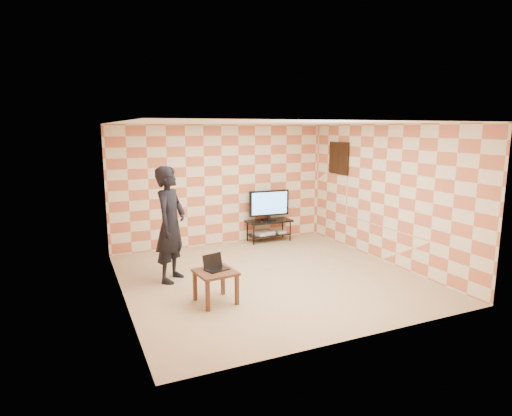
% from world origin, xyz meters
% --- Properties ---
extents(floor, '(5.00, 5.00, 0.00)m').
position_xyz_m(floor, '(0.00, 0.00, 0.00)').
color(floor, tan).
rests_on(floor, ground).
extents(wall_back, '(5.00, 0.02, 2.70)m').
position_xyz_m(wall_back, '(0.00, 2.50, 1.35)').
color(wall_back, beige).
rests_on(wall_back, ground).
extents(wall_front, '(5.00, 0.02, 2.70)m').
position_xyz_m(wall_front, '(0.00, -2.50, 1.35)').
color(wall_front, beige).
rests_on(wall_front, ground).
extents(wall_left, '(0.02, 5.00, 2.70)m').
position_xyz_m(wall_left, '(-2.50, 0.00, 1.35)').
color(wall_left, beige).
rests_on(wall_left, ground).
extents(wall_right, '(0.02, 5.00, 2.70)m').
position_xyz_m(wall_right, '(2.50, 0.00, 1.35)').
color(wall_right, beige).
rests_on(wall_right, ground).
extents(ceiling, '(5.00, 5.00, 0.02)m').
position_xyz_m(ceiling, '(0.00, 0.00, 2.70)').
color(ceiling, white).
rests_on(ceiling, wall_back).
extents(wall_art, '(0.04, 0.72, 0.72)m').
position_xyz_m(wall_art, '(2.47, 1.55, 1.95)').
color(wall_art, black).
rests_on(wall_art, wall_right).
extents(tv_stand, '(1.06, 0.48, 0.50)m').
position_xyz_m(tv_stand, '(1.06, 2.25, 0.37)').
color(tv_stand, black).
rests_on(tv_stand, floor).
extents(tv, '(0.97, 0.20, 0.71)m').
position_xyz_m(tv, '(1.06, 2.24, 0.89)').
color(tv, black).
rests_on(tv, tv_stand).
extents(dvd_player, '(0.49, 0.39, 0.07)m').
position_xyz_m(dvd_player, '(0.93, 2.25, 0.21)').
color(dvd_player, silver).
rests_on(dvd_player, tv_stand).
extents(game_console, '(0.22, 0.17, 0.05)m').
position_xyz_m(game_console, '(1.36, 2.20, 0.20)').
color(game_console, silver).
rests_on(game_console, tv_stand).
extents(side_table, '(0.63, 0.63, 0.50)m').
position_xyz_m(side_table, '(-1.24, -0.69, 0.41)').
color(side_table, '#391A0F').
rests_on(side_table, floor).
extents(laptop, '(0.39, 0.35, 0.22)m').
position_xyz_m(laptop, '(-1.22, -0.61, 0.55)').
color(laptop, black).
rests_on(laptop, side_table).
extents(person, '(0.82, 0.87, 1.99)m').
position_xyz_m(person, '(-1.62, 0.54, 1.00)').
color(person, black).
rests_on(person, floor).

